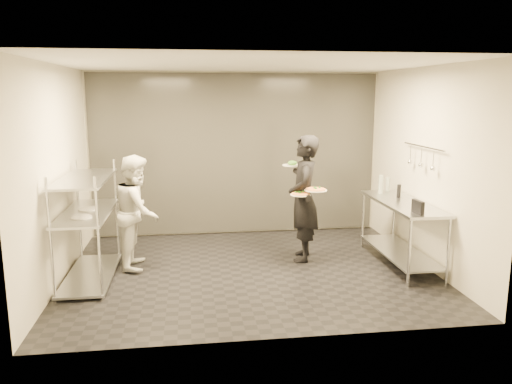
{
  "coord_description": "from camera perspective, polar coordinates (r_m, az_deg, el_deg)",
  "views": [
    {
      "loc": [
        -0.81,
        -6.57,
        2.41
      ],
      "look_at": [
        0.09,
        0.08,
        1.1
      ],
      "focal_mm": 35.0,
      "sensor_mm": 36.0,
      "label": 1
    }
  ],
  "objects": [
    {
      "name": "pizza_plate_near",
      "position": [
        7.04,
        5.12,
        -0.23
      ],
      "size": [
        0.29,
        0.29,
        0.05
      ],
      "color": "silver",
      "rests_on": "waiter"
    },
    {
      "name": "salad_plate",
      "position": [
        7.54,
        4.18,
        3.19
      ],
      "size": [
        0.31,
        0.31,
        0.07
      ],
      "color": "silver",
      "rests_on": "waiter"
    },
    {
      "name": "waiter",
      "position": [
        7.31,
        5.46,
        -0.75
      ],
      "size": [
        0.58,
        0.75,
        1.84
      ],
      "primitive_type": "imported",
      "rotation": [
        0.0,
        0.0,
        -1.8
      ],
      "color": "black",
      "rests_on": "ground"
    },
    {
      "name": "pizza_plate_far",
      "position": [
        7.07,
        6.84,
        0.27
      ],
      "size": [
        0.32,
        0.32,
        0.05
      ],
      "color": "silver",
      "rests_on": "waiter"
    },
    {
      "name": "bottle_dark",
      "position": [
        7.63,
        16.01,
        0.1
      ],
      "size": [
        0.06,
        0.06,
        0.2
      ],
      "primitive_type": "cylinder",
      "color": "black",
      "rests_on": "prep_counter"
    },
    {
      "name": "room_shell",
      "position": [
        7.85,
        -1.73,
        3.66
      ],
      "size": [
        5.0,
        4.0,
        2.8
      ],
      "color": "black",
      "rests_on": "ground"
    },
    {
      "name": "pos_monitor",
      "position": [
        6.66,
        18.01,
        -1.65
      ],
      "size": [
        0.06,
        0.25,
        0.18
      ],
      "primitive_type": "cube",
      "rotation": [
        0.0,
        0.0,
        0.07
      ],
      "color": "black",
      "rests_on": "prep_counter"
    },
    {
      "name": "pass_rack",
      "position": [
        6.9,
        -18.71,
        -3.32
      ],
      "size": [
        0.6,
        1.6,
        1.5
      ],
      "color": "silver",
      "rests_on": "ground"
    },
    {
      "name": "bottle_green",
      "position": [
        7.88,
        14.1,
        0.86
      ],
      "size": [
        0.08,
        0.08,
        0.28
      ],
      "primitive_type": "cylinder",
      "color": "gray",
      "rests_on": "prep_counter"
    },
    {
      "name": "chef",
      "position": [
        7.21,
        -13.41,
        -2.17
      ],
      "size": [
        0.63,
        0.79,
        1.6
      ],
      "primitive_type": "imported",
      "rotation": [
        0.0,
        0.0,
        1.54
      ],
      "color": "silver",
      "rests_on": "ground"
    },
    {
      "name": "prep_counter",
      "position": [
        7.43,
        16.29,
        -3.3
      ],
      "size": [
        0.6,
        1.8,
        0.92
      ],
      "color": "silver",
      "rests_on": "ground"
    },
    {
      "name": "utensil_rail",
      "position": [
        7.37,
        18.44,
        3.75
      ],
      "size": [
        0.07,
        1.2,
        0.31
      ],
      "color": "silver",
      "rests_on": "room_shell"
    },
    {
      "name": "bottle_clear",
      "position": [
        8.11,
        14.84,
        0.87
      ],
      "size": [
        0.07,
        0.07,
        0.22
      ],
      "primitive_type": "cylinder",
      "color": "gray",
      "rests_on": "prep_counter"
    }
  ]
}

